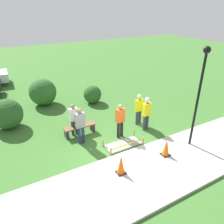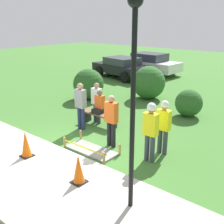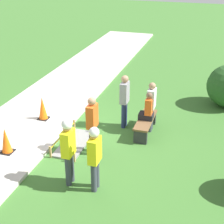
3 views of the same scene
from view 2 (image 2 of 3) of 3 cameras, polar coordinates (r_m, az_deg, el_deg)
The scene contains 18 objects.
ground_plane at distance 8.74m, azimuth -8.81°, elevation -8.25°, with size 60.00×60.00×0.00m, color #3D702D.
sidewalk at distance 7.95m, azimuth -16.94°, elevation -11.36°, with size 28.00×2.95×0.10m.
wet_concrete_patch at distance 8.76m, azimuth -4.20°, elevation -7.73°, with size 1.71×0.76×0.36m.
traffic_cone_near_patch at distance 8.45m, azimuth -17.10°, elevation -6.23°, with size 0.34×0.34×0.77m.
traffic_cone_far_patch at distance 6.92m, azimuth -6.82°, elevation -11.39°, with size 0.34×0.34×0.75m.
park_bench at distance 10.72m, azimuth -2.63°, elevation -0.99°, with size 1.53×0.44×0.48m.
person_seated_on_bench at distance 10.62m, azimuth -2.61°, elevation 1.65°, with size 0.36×0.44×0.89m.
worker_supervisor at distance 7.84m, azimuth 7.85°, elevation -3.10°, with size 0.40×0.25×1.75m.
worker_assistant at distance 8.38m, azimuth 10.44°, elevation -2.22°, with size 0.40×0.24×1.67m.
bystander_in_orange_shirt at distance 8.71m, azimuth -0.15°, elevation -1.25°, with size 0.40×0.22×1.69m.
bystander_in_gray_shirt at distance 10.76m, azimuth -3.11°, elevation 2.27°, with size 0.40×0.22×1.60m.
bystander_in_white_shirt at distance 10.15m, azimuth -6.39°, elevation 1.71°, with size 0.40×0.23×1.74m.
lamppost_near at distance 5.19m, azimuth 4.38°, elevation 6.69°, with size 0.28×0.28×4.24m.
parked_car_black at distance 19.47m, azimuth 2.05°, elevation 9.15°, with size 4.55×2.72×1.40m.
parked_car_white at distance 21.07m, azimuth 7.61°, elevation 9.79°, with size 4.63×2.37×1.51m.
shrub_rounded_near at distance 14.17m, azimuth -4.80°, elevation 5.65°, with size 1.53×1.53×1.53m.
shrub_rounded_mid at distance 14.34m, azimuth 7.48°, elevation 5.96°, with size 1.66×1.66×1.66m.
shrub_rounded_far at distance 12.06m, azimuth 15.33°, elevation 1.76°, with size 1.13×1.13×1.13m.
Camera 2 is at (5.96, -5.06, 3.90)m, focal length 45.00 mm.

